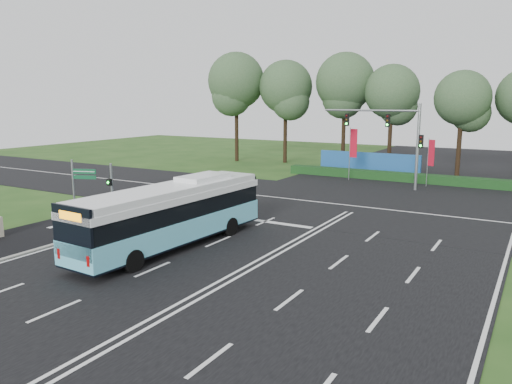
% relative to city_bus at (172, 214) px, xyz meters
% --- Properties ---
extents(ground, '(120.00, 120.00, 0.00)m').
position_rel_city_bus_xyz_m(ground, '(4.76, 1.86, -1.69)').
color(ground, '#224818').
rests_on(ground, ground).
extents(road_main, '(20.00, 120.00, 0.04)m').
position_rel_city_bus_xyz_m(road_main, '(4.76, 1.86, -1.67)').
color(road_main, black).
rests_on(road_main, ground).
extents(road_cross, '(120.00, 14.00, 0.05)m').
position_rel_city_bus_xyz_m(road_cross, '(4.76, 13.86, -1.66)').
color(road_cross, black).
rests_on(road_cross, ground).
extents(bike_path, '(5.00, 18.00, 0.06)m').
position_rel_city_bus_xyz_m(bike_path, '(-7.74, -1.14, -1.66)').
color(bike_path, black).
rests_on(bike_path, ground).
extents(kerb_strip, '(0.25, 18.00, 0.12)m').
position_rel_city_bus_xyz_m(kerb_strip, '(-5.34, -1.14, -1.63)').
color(kerb_strip, gray).
rests_on(kerb_strip, ground).
extents(city_bus, '(3.05, 11.80, 3.36)m').
position_rel_city_bus_xyz_m(city_bus, '(0.00, 0.00, 0.00)').
color(city_bus, '#61C6E0').
rests_on(city_bus, ground).
extents(pedestrian_signal, '(0.30, 0.42, 3.53)m').
position_rel_city_bus_xyz_m(pedestrian_signal, '(-6.71, 2.43, 0.24)').
color(pedestrian_signal, gray).
rests_on(pedestrian_signal, ground).
extents(street_sign, '(1.42, 0.61, 3.86)m').
position_rel_city_bus_xyz_m(street_sign, '(-7.68, 0.84, 0.75)').
color(street_sign, gray).
rests_on(street_sign, ground).
extents(banner_flag_left, '(0.71, 0.07, 4.81)m').
position_rel_city_bus_xyz_m(banner_flag_left, '(0.53, 24.62, 1.43)').
color(banner_flag_left, gray).
rests_on(banner_flag_left, ground).
extents(banner_flag_mid, '(0.58, 0.25, 4.10)m').
position_rel_city_bus_xyz_m(banner_flag_mid, '(7.37, 24.53, 1.00)').
color(banner_flag_mid, gray).
rests_on(banner_flag_mid, ground).
extents(traffic_light_gantry, '(8.41, 0.28, 7.00)m').
position_rel_city_bus_xyz_m(traffic_light_gantry, '(4.96, 22.36, 2.97)').
color(traffic_light_gantry, gray).
rests_on(traffic_light_gantry, ground).
extents(hedge, '(22.00, 1.20, 0.80)m').
position_rel_city_bus_xyz_m(hedge, '(4.76, 26.36, -1.29)').
color(hedge, '#143815').
rests_on(hedge, ground).
extents(blue_hoarding, '(10.00, 0.30, 2.20)m').
position_rel_city_bus_xyz_m(blue_hoarding, '(0.76, 28.86, -0.59)').
color(blue_hoarding, '#1B5194').
rests_on(blue_hoarding, ground).
extents(eucalyptus_row, '(55.31, 9.54, 12.79)m').
position_rel_city_bus_xyz_m(eucalyptus_row, '(6.29, 33.04, 6.90)').
color(eucalyptus_row, black).
rests_on(eucalyptus_row, ground).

